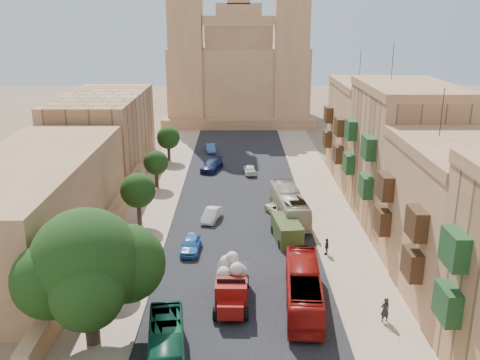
{
  "coord_description": "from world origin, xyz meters",
  "views": [
    {
      "loc": [
        -0.26,
        -25.59,
        20.19
      ],
      "look_at": [
        0.0,
        26.0,
        4.0
      ],
      "focal_mm": 40.0,
      "sensor_mm": 36.0,
      "label": 1
    }
  ],
  "objects_px": {
    "pedestrian_a": "(385,310)",
    "bus_red_east": "(303,288)",
    "ficus_tree": "(88,267)",
    "red_truck": "(232,283)",
    "car_blue_a": "(191,245)",
    "car_cream": "(279,209)",
    "olive_pickup": "(287,231)",
    "car_white_a": "(211,215)",
    "bus_cream_east": "(289,205)",
    "church": "(239,71)",
    "street_tree_d": "(168,138)",
    "car_dkblue": "(212,165)",
    "car_white_b": "(250,169)",
    "street_tree_b": "(138,191)",
    "street_tree_c": "(156,163)",
    "street_tree_a": "(110,242)",
    "car_blue_b": "(211,148)",
    "bus_green_north": "(167,354)",
    "pedestrian_c": "(327,247)"
  },
  "relations": [
    {
      "from": "red_truck",
      "to": "bus_green_north",
      "type": "height_order",
      "value": "red_truck"
    },
    {
      "from": "bus_cream_east",
      "to": "car_dkblue",
      "type": "distance_m",
      "value": 19.42
    },
    {
      "from": "church",
      "to": "street_tree_a",
      "type": "height_order",
      "value": "church"
    },
    {
      "from": "street_tree_b",
      "to": "car_dkblue",
      "type": "xyz_separation_m",
      "value": [
        6.32,
        19.06,
        -2.83
      ]
    },
    {
      "from": "street_tree_b",
      "to": "car_blue_b",
      "type": "height_order",
      "value": "street_tree_b"
    },
    {
      "from": "church",
      "to": "car_white_a",
      "type": "height_order",
      "value": "church"
    },
    {
      "from": "car_blue_b",
      "to": "ficus_tree",
      "type": "bearing_deg",
      "value": -103.08
    },
    {
      "from": "olive_pickup",
      "to": "car_white_a",
      "type": "bearing_deg",
      "value": 145.19
    },
    {
      "from": "car_blue_a",
      "to": "street_tree_b",
      "type": "bearing_deg",
      "value": 134.25
    },
    {
      "from": "street_tree_a",
      "to": "bus_green_north",
      "type": "height_order",
      "value": "street_tree_a"
    },
    {
      "from": "church",
      "to": "bus_red_east",
      "type": "xyz_separation_m",
      "value": [
        4.44,
        -70.2,
        -8.12
      ]
    },
    {
      "from": "church",
      "to": "street_tree_d",
      "type": "bearing_deg",
      "value": -108.09
    },
    {
      "from": "car_dkblue",
      "to": "red_truck",
      "type": "bearing_deg",
      "value": -69.07
    },
    {
      "from": "street_tree_c",
      "to": "bus_cream_east",
      "type": "height_order",
      "value": "street_tree_c"
    },
    {
      "from": "olive_pickup",
      "to": "bus_red_east",
      "type": "xyz_separation_m",
      "value": [
        0.15,
        -11.59,
        0.42
      ]
    },
    {
      "from": "red_truck",
      "to": "car_blue_a",
      "type": "distance_m",
      "value": 9.5
    },
    {
      "from": "bus_green_north",
      "to": "car_blue_b",
      "type": "xyz_separation_m",
      "value": [
        0.1,
        51.91,
        -0.64
      ]
    },
    {
      "from": "ficus_tree",
      "to": "car_white_a",
      "type": "height_order",
      "value": "ficus_tree"
    },
    {
      "from": "car_blue_a",
      "to": "car_dkblue",
      "type": "height_order",
      "value": "car_dkblue"
    },
    {
      "from": "bus_green_north",
      "to": "car_white_a",
      "type": "bearing_deg",
      "value": 79.36
    },
    {
      "from": "street_tree_a",
      "to": "pedestrian_a",
      "type": "relative_size",
      "value": 2.84
    },
    {
      "from": "ficus_tree",
      "to": "red_truck",
      "type": "height_order",
      "value": "ficus_tree"
    },
    {
      "from": "car_blue_a",
      "to": "car_dkblue",
      "type": "bearing_deg",
      "value": 91.4
    },
    {
      "from": "red_truck",
      "to": "pedestrian_a",
      "type": "xyz_separation_m",
      "value": [
        10.44,
        -2.58,
        -0.68
      ]
    },
    {
      "from": "street_tree_b",
      "to": "pedestrian_c",
      "type": "xyz_separation_m",
      "value": [
        17.5,
        -7.08,
        -2.78
      ]
    },
    {
      "from": "red_truck",
      "to": "car_white_b",
      "type": "bearing_deg",
      "value": 86.42
    },
    {
      "from": "street_tree_b",
      "to": "red_truck",
      "type": "xyz_separation_m",
      "value": [
        9.32,
        -15.1,
        -1.97
      ]
    },
    {
      "from": "street_tree_d",
      "to": "car_white_b",
      "type": "distance_m",
      "value": 13.4
    },
    {
      "from": "street_tree_b",
      "to": "car_white_b",
      "type": "height_order",
      "value": "street_tree_b"
    },
    {
      "from": "red_truck",
      "to": "bus_cream_east",
      "type": "relative_size",
      "value": 0.6
    },
    {
      "from": "street_tree_d",
      "to": "street_tree_a",
      "type": "bearing_deg",
      "value": -90.0
    },
    {
      "from": "olive_pickup",
      "to": "car_white_a",
      "type": "distance_m",
      "value": 8.79
    },
    {
      "from": "car_white_a",
      "to": "car_white_b",
      "type": "xyz_separation_m",
      "value": [
        4.27,
        16.41,
        0.01
      ]
    },
    {
      "from": "street_tree_b",
      "to": "ficus_tree",
      "type": "bearing_deg",
      "value": -88.34
    },
    {
      "from": "car_cream",
      "to": "pedestrian_c",
      "type": "xyz_separation_m",
      "value": [
        3.43,
        -9.75,
        0.17
      ]
    },
    {
      "from": "street_tree_d",
      "to": "car_blue_a",
      "type": "relative_size",
      "value": 1.25
    },
    {
      "from": "pedestrian_a",
      "to": "pedestrian_c",
      "type": "distance_m",
      "value": 10.84
    },
    {
      "from": "car_dkblue",
      "to": "pedestrian_a",
      "type": "distance_m",
      "value": 39.13
    },
    {
      "from": "street_tree_b",
      "to": "street_tree_c",
      "type": "bearing_deg",
      "value": 90.0
    },
    {
      "from": "olive_pickup",
      "to": "car_blue_b",
      "type": "bearing_deg",
      "value": 104.63
    },
    {
      "from": "olive_pickup",
      "to": "bus_green_north",
      "type": "relative_size",
      "value": 0.57
    },
    {
      "from": "bus_cream_east",
      "to": "pedestrian_a",
      "type": "xyz_separation_m",
      "value": [
        4.73,
        -19.41,
        -0.54
      ]
    },
    {
      "from": "bus_cream_east",
      "to": "street_tree_d",
      "type": "bearing_deg",
      "value": -61.48
    },
    {
      "from": "pedestrian_a",
      "to": "bus_red_east",
      "type": "bearing_deg",
      "value": -37.79
    },
    {
      "from": "car_blue_a",
      "to": "street_tree_a",
      "type": "bearing_deg",
      "value": -132.12
    },
    {
      "from": "car_blue_a",
      "to": "car_cream",
      "type": "bearing_deg",
      "value": 49.98
    },
    {
      "from": "car_white_b",
      "to": "car_blue_b",
      "type": "distance_m",
      "value": 12.81
    },
    {
      "from": "street_tree_a",
      "to": "car_blue_a",
      "type": "distance_m",
      "value": 8.4
    },
    {
      "from": "car_cream",
      "to": "bus_cream_east",
      "type": "bearing_deg",
      "value": 114.94
    },
    {
      "from": "car_cream",
      "to": "street_tree_d",
      "type": "bearing_deg",
      "value": -76.98
    }
  ]
}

